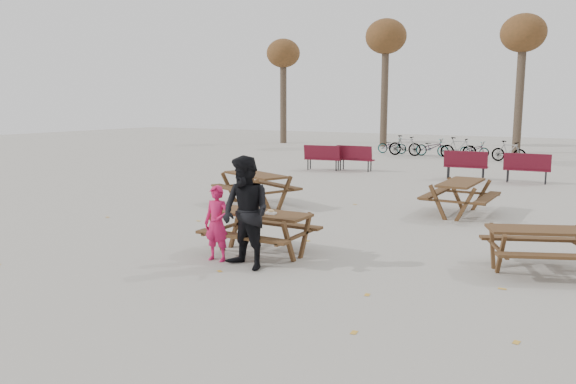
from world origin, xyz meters
The scene contains 14 objects.
ground centered at (0.00, 0.00, 0.00)m, with size 80.00×80.00×0.00m, color gray.
main_picnic_table centered at (0.00, 0.00, 0.59)m, with size 1.80×1.45×0.78m.
food_tray centered at (0.26, -0.06, 0.79)m, with size 0.18×0.11×0.04m, color silver.
bread_roll centered at (0.26, -0.06, 0.83)m, with size 0.14×0.06×0.05m, color tan.
soda_bottle centered at (-0.26, -0.19, 0.85)m, with size 0.07×0.07×0.17m.
child centered at (-0.43, -0.72, 0.66)m, with size 0.48×0.31×1.31m, color #BF174E.
adult centered at (0.26, -0.85, 0.93)m, with size 0.91×0.71×1.86m, color black.
picnic_table_east centered at (4.51, 1.31, 0.36)m, with size 1.66×1.34×0.72m, color #392014, non-canonical shape.
picnic_table_north centered at (-2.71, 4.05, 0.43)m, with size 2.00×1.61×0.86m, color #392014, non-canonical shape.
picnic_table_far centered at (2.29, 5.46, 0.41)m, with size 1.91×1.54×0.82m, color #392014, non-canonical shape.
park_bench_row centered at (-1.04, 12.28, 0.52)m, with size 9.26×1.06×1.03m.
bicycle_row centered at (-1.97, 20.16, 0.47)m, with size 7.82×2.28×1.05m.
tree_row centered at (0.90, 25.15, 6.19)m, with size 32.17×3.52×8.26m.
fallen_leaves centered at (0.50, 2.50, 0.00)m, with size 11.00×11.00×0.01m, color gold, non-canonical shape.
Camera 1 is at (5.29, -8.31, 2.70)m, focal length 35.00 mm.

